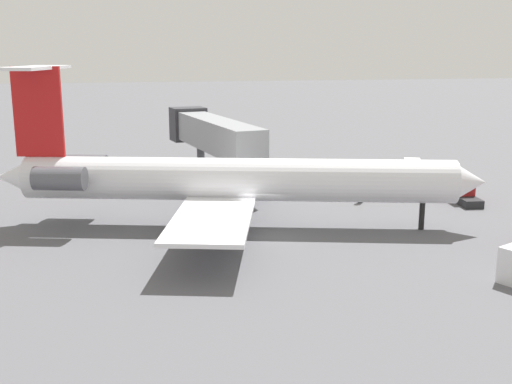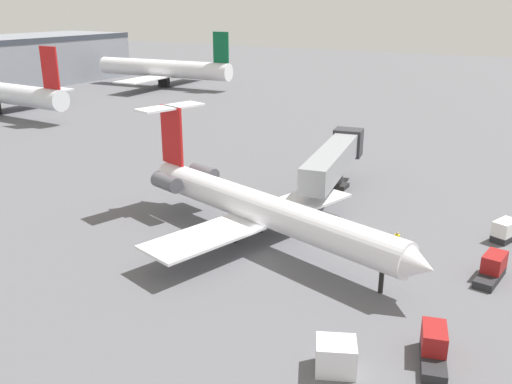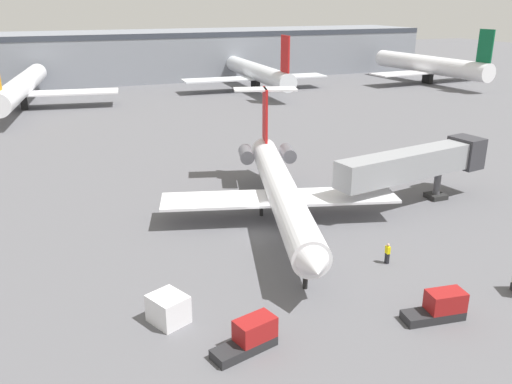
{
  "view_description": "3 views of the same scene",
  "coord_description": "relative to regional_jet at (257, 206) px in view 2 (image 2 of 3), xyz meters",
  "views": [
    {
      "loc": [
        -36.49,
        8.81,
        11.35
      ],
      "look_at": [
        2.76,
        -0.22,
        2.16
      ],
      "focal_mm": 43.53,
      "sensor_mm": 36.0,
      "label": 1
    },
    {
      "loc": [
        -36.33,
        -20.16,
        19.92
      ],
      "look_at": [
        3.96,
        2.86,
        3.96
      ],
      "focal_mm": 38.73,
      "sensor_mm": 36.0,
      "label": 2
    },
    {
      "loc": [
        -16.8,
        -40.29,
        19.36
      ],
      "look_at": [
        -0.24,
        1.04,
        3.39
      ],
      "focal_mm": 37.53,
      "sensor_mm": 36.0,
      "label": 3
    }
  ],
  "objects": [
    {
      "name": "cargo_container_uld",
      "position": [
        -13.56,
        -12.9,
        -2.34
      ],
      "size": [
        2.74,
        2.88,
        1.86
      ],
      "color": "silver",
      "rests_on": "ground_plane"
    },
    {
      "name": "baggage_tug_lead",
      "position": [
        -9.76,
        -17.5,
        -2.43
      ],
      "size": [
        4.23,
        2.4,
        1.9
      ],
      "color": "#262628",
      "rests_on": "ground_plane"
    },
    {
      "name": "jet_bridge",
      "position": [
        14.62,
        -1.35,
        1.05
      ],
      "size": [
        18.17,
        5.8,
        5.99
      ],
      "color": "gray",
      "rests_on": "ground_plane"
    },
    {
      "name": "baggage_tug_trailing",
      "position": [
        2.72,
        -19.03,
        -2.43
      ],
      "size": [
        4.15,
        1.91,
        1.9
      ],
      "color": "#262628",
      "rests_on": "ground_plane"
    },
    {
      "name": "regional_jet",
      "position": [
        0.0,
        0.0,
        0.0
      ],
      "size": [
        22.19,
        31.46,
        10.39
      ],
      "color": "white",
      "rests_on": "ground_plane"
    },
    {
      "name": "ground_crew_marshaller",
      "position": [
        4.11,
        -11.28,
        -2.41
      ],
      "size": [
        0.28,
        0.41,
        1.69
      ],
      "color": "black",
      "rests_on": "ground_plane"
    },
    {
      "name": "baggage_tug_spare",
      "position": [
        11.12,
        -19.09,
        -2.43
      ],
      "size": [
        4.24,
        2.72,
        1.9
      ],
      "color": "#262628",
      "rests_on": "ground_plane"
    },
    {
      "name": "parked_airliner_east_mid",
      "position": [
        70.19,
        66.35,
        1.13
      ],
      "size": [
        31.37,
        37.17,
        13.61
      ],
      "color": "white",
      "rests_on": "ground_plane"
    },
    {
      "name": "ground_plane",
      "position": [
        -2.52,
        -1.98,
        -3.32
      ],
      "size": [
        400.0,
        400.0,
        0.1
      ],
      "primitive_type": "cube",
      "color": "#5B5B60"
    }
  ]
}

